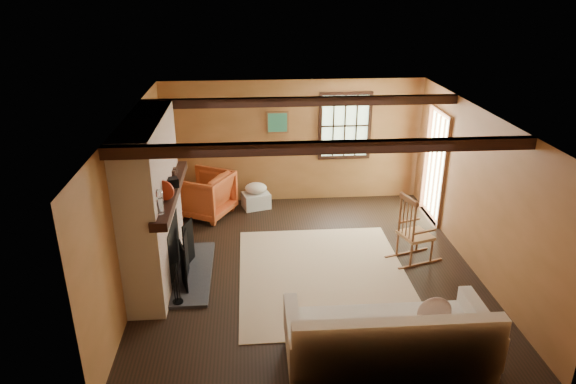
{
  "coord_description": "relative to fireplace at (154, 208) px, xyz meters",
  "views": [
    {
      "loc": [
        -0.85,
        -6.76,
        4.1
      ],
      "look_at": [
        -0.28,
        0.4,
        1.13
      ],
      "focal_mm": 32.0,
      "sensor_mm": 36.0,
      "label": 1
    }
  ],
  "objects": [
    {
      "name": "armchair",
      "position": [
        0.52,
        2.11,
        -0.69
      ],
      "size": [
        1.23,
        1.22,
        0.84
      ],
      "primitive_type": "imported",
      "rotation": [
        0.0,
        0.0,
        -2.05
      ],
      "color": "#BF6026",
      "rests_on": "ground"
    },
    {
      "name": "firewood_pile",
      "position": [
        0.36,
        2.43,
        -0.97
      ],
      "size": [
        0.72,
        0.13,
        0.26
      ],
      "color": "brown",
      "rests_on": "ground"
    },
    {
      "name": "laundry_basket",
      "position": [
        1.48,
        2.38,
        -0.95
      ],
      "size": [
        0.59,
        0.51,
        0.3
      ],
      "primitive_type": "cube",
      "rotation": [
        0.0,
        0.0,
        0.29
      ],
      "color": "silver",
      "rests_on": "ground"
    },
    {
      "name": "ground",
      "position": [
        2.23,
        0.0,
        -1.1
      ],
      "size": [
        5.5,
        5.5,
        0.0
      ],
      "primitive_type": "plane",
      "color": "black",
      "rests_on": "ground"
    },
    {
      "name": "rocking_chair",
      "position": [
        3.88,
        0.17,
        -0.64
      ],
      "size": [
        0.89,
        0.64,
        1.11
      ],
      "rotation": [
        0.0,
        0.0,
        1.88
      ],
      "color": "tan",
      "rests_on": "ground"
    },
    {
      "name": "basket_pillow",
      "position": [
        1.48,
        2.38,
        -0.7
      ],
      "size": [
        0.43,
        0.34,
        0.21
      ],
      "primitive_type": "ellipsoid",
      "rotation": [
        0.0,
        0.0,
        0.02
      ],
      "color": "silver",
      "rests_on": "laundry_basket"
    },
    {
      "name": "room_envelope",
      "position": [
        2.45,
        0.26,
        0.53
      ],
      "size": [
        5.02,
        5.52,
        2.44
      ],
      "color": "#A06338",
      "rests_on": "ground"
    },
    {
      "name": "sofa",
      "position": [
        2.87,
        -2.23,
        -0.78
      ],
      "size": [
        2.28,
        1.02,
        0.92
      ],
      "rotation": [
        0.0,
        0.0,
        -0.01
      ],
      "color": "silver",
      "rests_on": "ground"
    },
    {
      "name": "fireplace",
      "position": [
        0.0,
        0.0,
        0.0
      ],
      "size": [
        1.02,
        2.3,
        2.4
      ],
      "color": "brown",
      "rests_on": "ground"
    },
    {
      "name": "rug",
      "position": [
        2.43,
        -0.2,
        -1.1
      ],
      "size": [
        2.5,
        3.0,
        0.01
      ],
      "primitive_type": "cube",
      "color": "tan",
      "rests_on": "ground"
    }
  ]
}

